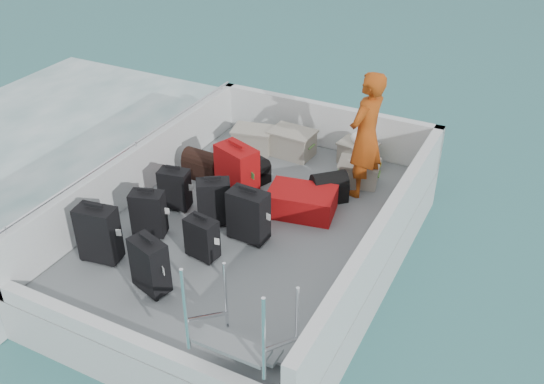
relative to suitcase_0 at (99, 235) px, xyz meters
The scene contains 23 objects.
ground 2.11m from the suitcase_0, 49.93° to the left, with size 160.00×160.00×0.00m, color #164C4F.
ferry_hull 1.99m from the suitcase_0, 49.93° to the left, with size 3.60×5.00×0.60m, color silver.
deck 1.91m from the suitcase_0, 49.93° to the left, with size 3.30×4.70×0.02m, color slate.
deck_fittings 1.91m from the suitcase_0, 35.62° to the left, with size 3.60×5.00×0.90m.
suitcase_0 is the anchor object (origin of this frame).
suitcase_1 0.69m from the suitcase_0, 72.52° to the left, with size 0.40×0.23×0.61m, color black.
suitcase_2 1.32m from the suitcase_0, 84.08° to the left, with size 0.39×0.23×0.56m, color black.
suitcase_3 0.86m from the suitcase_0, 11.10° to the right, with size 0.42×0.25×0.64m, color black.
suitcase_4 1.47m from the suitcase_0, 57.57° to the left, with size 0.42×0.25×0.62m, color black.
suitcase_5 2.04m from the suitcase_0, 68.56° to the left, with size 0.56×0.34×0.77m, color #950B0B.
suitcase_6 1.18m from the suitcase_0, 29.12° to the left, with size 0.38×0.22×0.53m, color black.
suitcase_7 1.76m from the suitcase_0, 40.53° to the left, with size 0.48×0.27×0.67m, color black.
suitcase_8 2.58m from the suitcase_0, 49.48° to the left, with size 0.56×0.86×0.34m, color #950B0B.
duffel_0 2.16m from the suitcase_0, 89.34° to the left, with size 0.54×0.30×0.32m, color black, non-canonical shape.
duffel_1 2.52m from the suitcase_0, 73.22° to the left, with size 0.40×0.30×0.32m, color black, non-canonical shape.
duffel_2 3.05m from the suitcase_0, 52.13° to the left, with size 0.47×0.30×0.32m, color black, non-canonical shape.
crate_0 3.21m from the suitcase_0, 85.01° to the left, with size 0.58×0.40×0.35m, color gray.
crate_1 3.46m from the suitcase_0, 75.26° to the left, with size 0.62×0.43×0.38m, color gray.
crate_2 4.01m from the suitcase_0, 62.28° to the left, with size 0.51×0.35×0.31m, color gray.
crate_3 3.65m from the suitcase_0, 55.25° to the left, with size 0.53×0.36×0.32m, color gray.
yellow_bag 4.07m from the suitcase_0, 58.53° to the left, with size 0.28×0.26×0.22m, color yellow.
white_bag 4.00m from the suitcase_0, 62.28° to the left, with size 0.24×0.24×0.18m, color white.
passenger 3.60m from the suitcase_0, 51.98° to the left, with size 0.65×0.42×1.75m, color #E65A15.
Camera 1 is at (3.14, -5.55, 5.08)m, focal length 40.00 mm.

